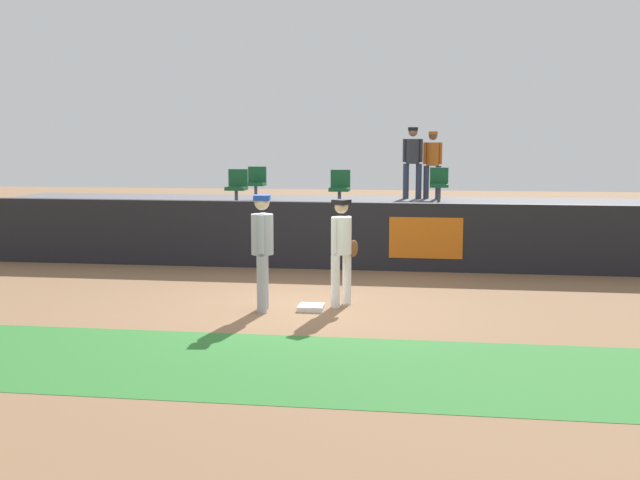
% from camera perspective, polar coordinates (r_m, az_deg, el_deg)
% --- Properties ---
extents(ground_plane, '(60.00, 60.00, 0.00)m').
position_cam_1_polar(ground_plane, '(12.28, -1.72, -5.18)').
color(ground_plane, '#846042').
extents(grass_foreground_strip, '(18.00, 2.80, 0.01)m').
position_cam_1_polar(grass_foreground_strip, '(9.34, -5.03, -9.26)').
color(grass_foreground_strip, '#2D722D').
rests_on(grass_foreground_strip, ground_plane).
extents(first_base, '(0.40, 0.40, 0.08)m').
position_cam_1_polar(first_base, '(12.18, -0.67, -5.09)').
color(first_base, white).
rests_on(first_base, ground_plane).
extents(player_fielder_home, '(0.51, 0.47, 1.75)m').
position_cam_1_polar(player_fielder_home, '(12.33, 1.65, -0.37)').
color(player_fielder_home, white).
rests_on(player_fielder_home, ground_plane).
extents(player_runner_visitor, '(0.39, 0.51, 1.85)m').
position_cam_1_polar(player_runner_visitor, '(11.99, -4.35, -0.31)').
color(player_runner_visitor, '#9EA3AD').
rests_on(player_runner_visitor, ground_plane).
extents(field_wall, '(18.00, 0.26, 1.42)m').
position_cam_1_polar(field_wall, '(15.97, 0.72, 0.34)').
color(field_wall, black).
rests_on(field_wall, ground_plane).
extents(bleacher_platform, '(18.00, 4.80, 1.19)m').
position_cam_1_polar(bleacher_platform, '(18.52, 1.72, 0.97)').
color(bleacher_platform, '#59595E').
rests_on(bleacher_platform, ground_plane).
extents(seat_front_left, '(0.45, 0.44, 0.84)m').
position_cam_1_polar(seat_front_left, '(17.74, -6.25, 4.11)').
color(seat_front_left, '#4C4C51').
rests_on(seat_front_left, bleacher_platform).
extents(seat_back_right, '(0.45, 0.44, 0.84)m').
position_cam_1_polar(seat_back_right, '(18.98, 8.93, 4.28)').
color(seat_back_right, '#4C4C51').
rests_on(seat_back_right, bleacher_platform).
extents(seat_back_left, '(0.47, 0.44, 0.84)m').
position_cam_1_polar(seat_back_left, '(19.48, -4.80, 4.42)').
color(seat_back_left, '#4C4C51').
rests_on(seat_back_left, bleacher_platform).
extents(seat_front_center, '(0.45, 0.44, 0.84)m').
position_cam_1_polar(seat_front_center, '(17.30, 1.50, 4.06)').
color(seat_front_center, '#4C4C51').
rests_on(seat_front_center, bleacher_platform).
extents(spectator_hooded, '(0.52, 0.35, 1.84)m').
position_cam_1_polar(spectator_hooded, '(19.91, 6.97, 6.17)').
color(spectator_hooded, '#33384C').
rests_on(spectator_hooded, bleacher_platform).
extents(spectator_capped, '(0.49, 0.33, 1.73)m').
position_cam_1_polar(spectator_capped, '(19.98, 8.45, 5.97)').
color(spectator_capped, '#33384C').
rests_on(spectator_capped, bleacher_platform).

